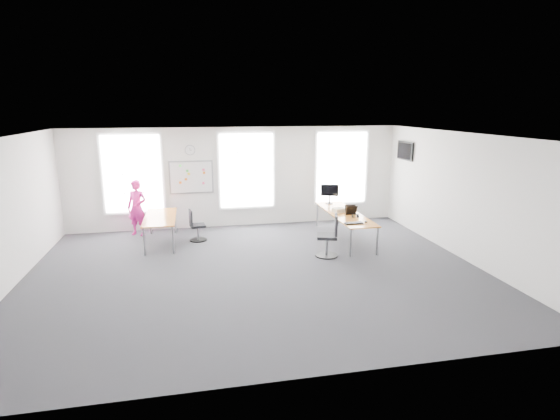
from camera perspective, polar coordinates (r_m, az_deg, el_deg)
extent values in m
plane|color=#26262B|center=(9.84, -2.98, -8.06)|extent=(10.00, 10.00, 0.00)
plane|color=white|center=(9.17, -3.21, 9.66)|extent=(10.00, 10.00, 0.00)
plane|color=silver|center=(13.29, -5.66, 4.27)|extent=(10.00, 0.00, 10.00)
plane|color=silver|center=(5.63, 3.02, -8.46)|extent=(10.00, 0.00, 10.00)
plane|color=silver|center=(9.99, -32.75, -0.87)|extent=(0.00, 10.00, 10.00)
plane|color=silver|center=(11.25, 22.99, 1.59)|extent=(0.00, 10.00, 10.00)
cube|color=white|center=(13.27, -18.70, 4.49)|extent=(1.60, 0.06, 2.20)
cube|color=white|center=(13.26, -4.37, 5.16)|extent=(1.60, 0.06, 2.20)
cube|color=white|center=(13.96, 7.99, 5.47)|extent=(1.60, 0.06, 2.20)
cube|color=orange|center=(12.11, 8.42, -0.46)|extent=(0.81, 3.03, 0.03)
cylinder|color=gray|center=(10.78, 9.25, -4.27)|extent=(0.05, 0.05, 0.71)
cylinder|color=gray|center=(11.04, 12.60, -4.00)|extent=(0.05, 0.05, 0.71)
cylinder|color=gray|center=(13.44, 4.89, -0.60)|extent=(0.05, 0.05, 0.71)
cylinder|color=gray|center=(13.64, 7.67, -0.46)|extent=(0.05, 0.05, 0.71)
cube|color=orange|center=(12.03, -15.38, -0.90)|extent=(0.81, 2.02, 0.03)
cylinder|color=gray|center=(11.24, -17.31, -3.98)|extent=(0.05, 0.05, 0.71)
cylinder|color=gray|center=(11.19, -13.79, -3.84)|extent=(0.05, 0.05, 0.71)
cylinder|color=gray|center=(13.06, -16.54, -1.52)|extent=(0.05, 0.05, 0.71)
cylinder|color=gray|center=(13.02, -13.52, -1.39)|extent=(0.05, 0.05, 0.71)
cylinder|color=black|center=(10.86, 6.08, -5.91)|extent=(0.56, 0.56, 0.03)
cylinder|color=gray|center=(10.79, 6.12, -4.69)|extent=(0.06, 0.06, 0.45)
cube|color=black|center=(10.71, 6.15, -3.43)|extent=(0.59, 0.59, 0.08)
cube|color=black|center=(10.64, 7.35, -1.90)|extent=(0.18, 0.45, 0.48)
cylinder|color=black|center=(12.24, -10.62, -3.85)|extent=(0.46, 0.46, 0.03)
cylinder|color=gray|center=(12.18, -10.66, -2.95)|extent=(0.05, 0.05, 0.37)
cube|color=black|center=(12.12, -10.70, -2.02)|extent=(0.45, 0.45, 0.06)
cube|color=black|center=(12.03, -11.59, -0.95)|extent=(0.10, 0.38, 0.40)
imported|color=#E21F8B|center=(12.98, -18.17, 0.27)|extent=(0.69, 0.59, 1.59)
cube|color=silver|center=(13.19, -11.51, 4.22)|extent=(1.20, 0.03, 0.90)
cylinder|color=gray|center=(13.09, -11.67, 7.67)|extent=(0.30, 0.04, 0.30)
cube|color=black|center=(13.66, 16.04, 7.45)|extent=(0.06, 0.90, 0.55)
cube|color=black|center=(11.04, 9.64, -1.73)|extent=(0.47, 0.17, 0.02)
ellipsoid|color=black|center=(11.20, 11.15, -1.53)|extent=(0.09, 0.12, 0.04)
cylinder|color=black|center=(11.33, 10.48, -1.41)|extent=(0.07, 0.07, 0.01)
cylinder|color=black|center=(11.61, 9.50, -0.80)|extent=(0.04, 0.09, 0.09)
cylinder|color=black|center=(11.66, 10.13, -0.77)|extent=(0.04, 0.09, 0.09)
cylinder|color=gold|center=(11.61, 9.50, -0.80)|extent=(0.01, 0.10, 0.10)
cube|color=black|center=(11.63, 9.82, -0.55)|extent=(0.16, 0.02, 0.01)
cube|color=black|center=(11.95, 9.18, 0.05)|extent=(0.32, 0.11, 0.26)
cube|color=#FF6000|center=(11.89, 9.31, -0.08)|extent=(0.31, 0.12, 0.24)
cube|color=black|center=(11.87, 9.34, -0.05)|extent=(0.33, 0.12, 0.25)
cube|color=beige|center=(12.17, 7.71, -0.02)|extent=(0.39, 0.33, 0.11)
cylinder|color=black|center=(13.23, 6.44, 0.89)|extent=(0.22, 0.22, 0.02)
cylinder|color=black|center=(13.21, 6.45, 1.35)|extent=(0.04, 0.04, 0.22)
cube|color=black|center=(13.14, 6.50, 2.59)|extent=(0.51, 0.21, 0.35)
cube|color=black|center=(13.12, 6.53, 2.57)|extent=(0.46, 0.16, 0.31)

